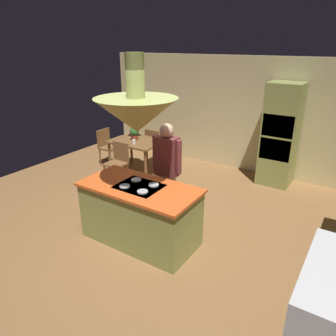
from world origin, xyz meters
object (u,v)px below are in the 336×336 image
Objects in this scene: dining_table at (137,145)px; chair_facing_island at (118,160)px; potted_plant_on_table at (134,133)px; chair_by_back_wall at (155,144)px; chair_at_corner at (107,145)px; oven_tower at (280,135)px; kitchen_island at (140,213)px; person_at_island at (167,167)px; cup_on_table at (134,142)px.

dining_table is 0.68m from chair_facing_island.
dining_table is at bearing -2.41° from potted_plant_on_table.
chair_by_back_wall is 1.00× the size of chair_at_corner.
oven_tower is 2.89m from chair_by_back_wall.
potted_plant_on_table is (-0.07, 0.00, 0.27)m from dining_table.
potted_plant_on_table reaches higher than dining_table.
kitchen_island is 0.87m from person_at_island.
kitchen_island is 19.37× the size of cup_on_table.
oven_tower is at bearing 71.26° from kitchen_island.
person_at_island reaches higher than chair_at_corner.
oven_tower reaches higher than person_at_island.
potted_plant_on_table is (-0.07, 0.67, 0.42)m from chair_facing_island.
dining_table is at bearing -157.79° from oven_tower.
oven_tower is 2.41× the size of chair_at_corner.
chair_by_back_wall is at bearing -170.32° from oven_tower.
person_at_island is at bearing -23.07° from chair_facing_island.
cup_on_table is (0.08, 0.44, 0.30)m from chair_facing_island.
person_at_island is at bearing -39.20° from dining_table.
cup_on_table is at bearing 144.22° from person_at_island.
chair_facing_island is at bearing -100.59° from cup_on_table.
kitchen_island is at bearing -49.84° from potted_plant_on_table.
dining_table is (-2.80, -1.14, -0.39)m from oven_tower.
oven_tower is 3.38m from chair_facing_island.
dining_table is 0.68m from chair_by_back_wall.
kitchen_island is at bearing -90.59° from person_at_island.
chair_at_corner is at bearing 152.29° from person_at_island.
kitchen_island is at bearing -128.46° from chair_at_corner.
cup_on_table is (-1.62, 1.17, -0.15)m from person_at_island.
chair_by_back_wall is at bearing 121.58° from kitchen_island.
kitchen_island reaches higher than chair_facing_island.
oven_tower reaches higher than kitchen_island.
kitchen_island is 0.83× the size of oven_tower.
chair_at_corner is 0.97m from potted_plant_on_table.
chair_facing_island is at bearing -83.60° from potted_plant_on_table.
potted_plant_on_table is (-2.87, -1.14, -0.12)m from oven_tower.
chair_at_corner is (-0.94, -0.67, 0.00)m from chair_by_back_wall.
potted_plant_on_table is (-1.78, 1.40, -0.03)m from person_at_island.
chair_facing_island is 0.80m from potted_plant_on_table.
person_at_island is 3.03m from chair_at_corner.
person_at_island reaches higher than cup_on_table.
chair_at_corner is at bearing -163.02° from oven_tower.
cup_on_table is at bearing -54.97° from potted_plant_on_table.
chair_at_corner is (-2.64, 2.10, 0.05)m from kitchen_island.
kitchen_island is 3.48m from oven_tower.
dining_table is 0.68× the size of person_at_island.
kitchen_island is 2.79m from potted_plant_on_table.
cup_on_table is at bearing -102.20° from chair_at_corner.
chair_facing_island is at bearing -125.18° from chair_at_corner.
potted_plant_on_table is (-1.77, 2.10, 0.47)m from kitchen_island.
chair_facing_island is (-2.80, -1.81, -0.54)m from oven_tower.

